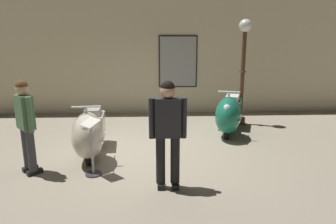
{
  "coord_description": "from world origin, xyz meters",
  "views": [
    {
      "loc": [
        0.2,
        -5.52,
        2.13
      ],
      "look_at": [
        0.48,
        0.87,
        0.65
      ],
      "focal_mm": 30.61,
      "sensor_mm": 36.0,
      "label": 1
    }
  ],
  "objects_px": {
    "visitor_1": "(26,121)",
    "lamppost": "(243,61)",
    "visitor_0": "(168,128)",
    "info_stanchion": "(92,152)",
    "scooter_0": "(90,133)",
    "scooter_1": "(229,114)"
  },
  "relations": [
    {
      "from": "visitor_1",
      "to": "lamppost",
      "type": "bearing_deg",
      "value": -8.61
    },
    {
      "from": "visitor_0",
      "to": "info_stanchion",
      "type": "xyz_separation_m",
      "value": [
        -1.24,
        0.5,
        -0.56
      ]
    },
    {
      "from": "scooter_0",
      "to": "info_stanchion",
      "type": "distance_m",
      "value": 0.81
    },
    {
      "from": "lamppost",
      "to": "visitor_0",
      "type": "distance_m",
      "value": 4.3
    },
    {
      "from": "scooter_0",
      "to": "visitor_1",
      "type": "xyz_separation_m",
      "value": [
        -0.88,
        -0.66,
        0.42
      ]
    },
    {
      "from": "scooter_1",
      "to": "info_stanchion",
      "type": "height_order",
      "value": "scooter_1"
    },
    {
      "from": "scooter_0",
      "to": "visitor_0",
      "type": "height_order",
      "value": "visitor_0"
    },
    {
      "from": "visitor_0",
      "to": "scooter_0",
      "type": "bearing_deg",
      "value": 48.29
    },
    {
      "from": "lamppost",
      "to": "visitor_0",
      "type": "relative_size",
      "value": 1.7
    },
    {
      "from": "lamppost",
      "to": "info_stanchion",
      "type": "height_order",
      "value": "lamppost"
    },
    {
      "from": "scooter_1",
      "to": "lamppost",
      "type": "height_order",
      "value": "lamppost"
    },
    {
      "from": "scooter_0",
      "to": "scooter_1",
      "type": "relative_size",
      "value": 0.96
    },
    {
      "from": "scooter_0",
      "to": "lamppost",
      "type": "relative_size",
      "value": 0.65
    },
    {
      "from": "visitor_0",
      "to": "visitor_1",
      "type": "distance_m",
      "value": 2.41
    },
    {
      "from": "scooter_1",
      "to": "lamppost",
      "type": "relative_size",
      "value": 0.68
    },
    {
      "from": "scooter_1",
      "to": "lamppost",
      "type": "distance_m",
      "value": 1.66
    },
    {
      "from": "lamppost",
      "to": "visitor_0",
      "type": "bearing_deg",
      "value": -121.03
    },
    {
      "from": "lamppost",
      "to": "visitor_1",
      "type": "bearing_deg",
      "value": -146.33
    },
    {
      "from": "visitor_1",
      "to": "info_stanchion",
      "type": "relative_size",
      "value": 1.64
    },
    {
      "from": "visitor_0",
      "to": "info_stanchion",
      "type": "height_order",
      "value": "visitor_0"
    },
    {
      "from": "lamppost",
      "to": "scooter_0",
      "type": "bearing_deg",
      "value": -147.12
    },
    {
      "from": "visitor_1",
      "to": "info_stanchion",
      "type": "xyz_separation_m",
      "value": [
        1.09,
        -0.12,
        -0.52
      ]
    }
  ]
}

